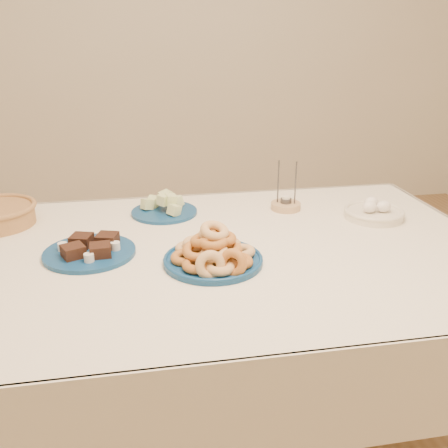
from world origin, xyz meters
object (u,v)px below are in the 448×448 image
at_px(brownie_plate, 90,250).
at_px(dining_table, 221,280).
at_px(melon_plate, 164,207).
at_px(candle_holder, 286,205).
at_px(donut_platter, 213,253).
at_px(egg_bowl, 374,212).

bearing_deg(brownie_plate, dining_table, -3.80).
height_order(melon_plate, candle_holder, candle_holder).
bearing_deg(brownie_plate, melon_plate, 53.51).
bearing_deg(candle_holder, donut_platter, -129.31).
relative_size(melon_plate, brownie_plate, 1.09).
relative_size(brownie_plate, egg_bowl, 1.20).
distance_m(brownie_plate, egg_bowl, 0.98).
relative_size(dining_table, donut_platter, 5.49).
bearing_deg(melon_plate, candle_holder, -5.03).
relative_size(donut_platter, brownie_plate, 1.08).
distance_m(melon_plate, brownie_plate, 0.41).
xyz_separation_m(donut_platter, candle_holder, (0.34, 0.41, -0.02)).
bearing_deg(donut_platter, egg_bowl, 23.49).
distance_m(melon_plate, candle_holder, 0.45).
bearing_deg(egg_bowl, melon_plate, 165.76).
bearing_deg(candle_holder, brownie_plate, -157.43).
height_order(melon_plate, brownie_plate, melon_plate).
xyz_separation_m(dining_table, egg_bowl, (0.58, 0.17, 0.13)).
xyz_separation_m(brownie_plate, candle_holder, (0.69, 0.29, 0.00)).
relative_size(melon_plate, candle_holder, 1.70).
bearing_deg(candle_holder, dining_table, -133.79).
relative_size(dining_table, brownie_plate, 5.93).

